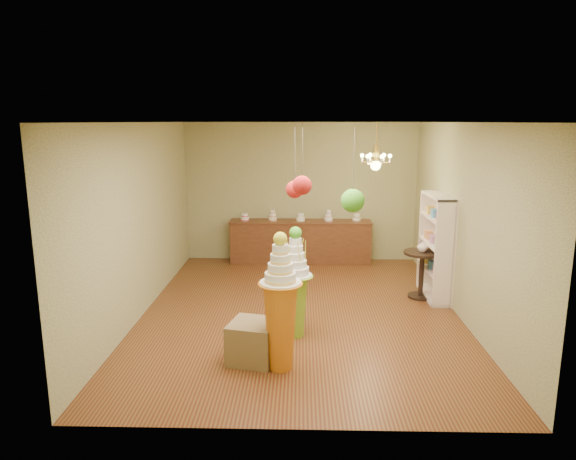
{
  "coord_description": "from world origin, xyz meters",
  "views": [
    {
      "loc": [
        0.01,
        -7.84,
        3.01
      ],
      "look_at": [
        -0.19,
        0.0,
        1.35
      ],
      "focal_mm": 32.0,
      "sensor_mm": 36.0,
      "label": 1
    }
  ],
  "objects_px": {
    "round_table": "(422,268)",
    "pedestal_orange": "(280,315)",
    "sideboard": "(300,241)",
    "pedestal_green": "(295,292)"
  },
  "relations": [
    {
      "from": "pedestal_orange",
      "to": "round_table",
      "type": "xyz_separation_m",
      "value": [
        2.34,
        2.68,
        -0.17
      ]
    },
    {
      "from": "pedestal_green",
      "to": "pedestal_orange",
      "type": "height_order",
      "value": "pedestal_orange"
    },
    {
      "from": "sideboard",
      "to": "pedestal_orange",
      "type": "bearing_deg",
      "value": -92.76
    },
    {
      "from": "pedestal_green",
      "to": "sideboard",
      "type": "bearing_deg",
      "value": 89.01
    },
    {
      "from": "sideboard",
      "to": "round_table",
      "type": "height_order",
      "value": "sideboard"
    },
    {
      "from": "pedestal_orange",
      "to": "sideboard",
      "type": "height_order",
      "value": "pedestal_orange"
    },
    {
      "from": "pedestal_orange",
      "to": "round_table",
      "type": "height_order",
      "value": "pedestal_orange"
    },
    {
      "from": "pedestal_green",
      "to": "round_table",
      "type": "bearing_deg",
      "value": 37.97
    },
    {
      "from": "round_table",
      "to": "pedestal_orange",
      "type": "bearing_deg",
      "value": -131.08
    },
    {
      "from": "pedestal_orange",
      "to": "sideboard",
      "type": "bearing_deg",
      "value": 87.24
    }
  ]
}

